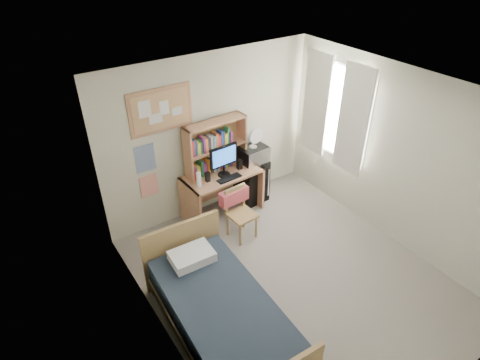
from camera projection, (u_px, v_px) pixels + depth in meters
floor at (292, 278)px, 5.51m from camera, size 3.60×4.20×0.02m
ceiling at (311, 98)px, 4.08m from camera, size 3.60×4.20×0.02m
wall_back at (211, 136)px, 6.25m from camera, size 3.60×0.04×2.60m
wall_front at (468, 324)px, 3.34m from camera, size 3.60×0.04×2.60m
wall_left at (162, 262)px, 3.94m from camera, size 0.04×4.20×2.60m
wall_right at (397, 159)px, 5.64m from camera, size 0.04×4.20×2.60m
window_unit at (335, 112)px, 6.28m from camera, size 0.10×1.40×1.70m
curtain_left at (353, 121)px, 5.99m from camera, size 0.04×0.55×1.70m
curtain_right at (316, 104)px, 6.55m from camera, size 0.04×0.55×1.70m
bulletin_board at (161, 110)px, 5.53m from camera, size 0.94×0.03×0.64m
poster_wave at (145, 158)px, 5.75m from camera, size 0.30×0.01×0.42m
poster_japan at (149, 186)px, 6.01m from camera, size 0.28×0.01×0.36m
desk at (222, 194)px, 6.50m from camera, size 1.28×0.69×0.78m
desk_chair at (242, 215)px, 6.01m from camera, size 0.44×0.44×0.83m
mini_fridge at (251, 180)px, 6.86m from camera, size 0.48×0.48×0.77m
bed at (222, 318)px, 4.61m from camera, size 1.14×2.13×0.57m
hutch at (216, 146)px, 6.16m from camera, size 1.03×0.31×0.84m
monitor at (224, 161)px, 6.11m from camera, size 0.48×0.06×0.51m
keyboard at (229, 178)px, 6.15m from camera, size 0.40×0.15×0.02m
speaker_left at (208, 177)px, 6.06m from camera, size 0.07×0.07×0.16m
speaker_right at (239, 164)px, 6.35m from camera, size 0.07×0.07×0.17m
water_bottle at (199, 180)px, 5.92m from camera, size 0.07×0.07×0.24m
hoodie at (234, 196)px, 6.02m from camera, size 0.48×0.17×0.23m
microwave at (253, 154)px, 6.56m from camera, size 0.47×0.37×0.26m
desk_fan at (253, 138)px, 6.40m from camera, size 0.27×0.27×0.32m
pillow at (192, 256)px, 4.95m from camera, size 0.54×0.39×0.13m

